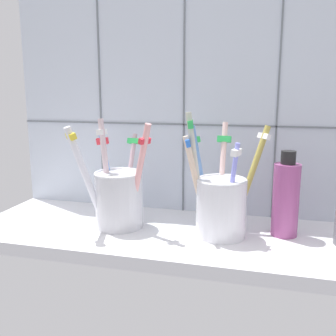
{
  "coord_description": "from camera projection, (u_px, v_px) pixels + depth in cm",
  "views": [
    {
      "loc": [
        14.7,
        -56.41,
        24.05
      ],
      "look_at": [
        0.0,
        -0.18,
        12.26
      ],
      "focal_mm": 41.09,
      "sensor_mm": 36.0,
      "label": 1
    }
  ],
  "objects": [
    {
      "name": "soap_bottle",
      "position": [
        286.0,
        198.0,
        0.59
      ],
      "size": [
        4.02,
        4.02,
        13.2
      ],
      "color": "#9B4783",
      "rests_on": "counter_slab"
    },
    {
      "name": "toothbrush_cup_right",
      "position": [
        220.0,
        202.0,
        0.59
      ],
      "size": [
        13.27,
        10.67,
        18.93
      ],
      "color": "silver",
      "rests_on": "counter_slab"
    },
    {
      "name": "toothbrush_cup_left",
      "position": [
        118.0,
        196.0,
        0.62
      ],
      "size": [
        13.15,
        12.96,
        17.68
      ],
      "color": "silver",
      "rests_on": "counter_slab"
    },
    {
      "name": "counter_slab",
      "position": [
        168.0,
        236.0,
        0.62
      ],
      "size": [
        64.0,
        22.0,
        2.0
      ],
      "primitive_type": "cube",
      "color": "silver",
      "rests_on": "ground"
    },
    {
      "name": "tile_wall_back",
      "position": [
        185.0,
        99.0,
        0.69
      ],
      "size": [
        64.0,
        2.2,
        45.0
      ],
      "color": "silver",
      "rests_on": "ground"
    }
  ]
}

